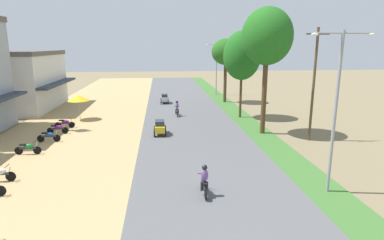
% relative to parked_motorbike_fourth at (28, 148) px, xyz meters
% --- Properties ---
extents(shophouse_far, '(10.03, 11.67, 6.90)m').
position_rel_parked_motorbike_fourth_xyz_m(shophouse_far, '(-7.87, 17.60, 2.90)').
color(shophouse_far, silver).
rests_on(shophouse_far, ground).
extents(parked_motorbike_fourth, '(1.80, 0.54, 0.94)m').
position_rel_parked_motorbike_fourth_xyz_m(parked_motorbike_fourth, '(0.00, 0.00, 0.00)').
color(parked_motorbike_fourth, black).
rests_on(parked_motorbike_fourth, dirt_shoulder).
extents(parked_motorbike_fifth, '(1.80, 0.54, 0.94)m').
position_rel_parked_motorbike_fourth_xyz_m(parked_motorbike_fifth, '(0.45, 2.96, 0.00)').
color(parked_motorbike_fifth, black).
rests_on(parked_motorbike_fifth, dirt_shoulder).
extents(parked_motorbike_sixth, '(1.80, 0.54, 0.94)m').
position_rel_parked_motorbike_fourth_xyz_m(parked_motorbike_sixth, '(0.42, 5.35, 0.00)').
color(parked_motorbike_sixth, black).
rests_on(parked_motorbike_sixth, dirt_shoulder).
extents(parked_motorbike_seventh, '(1.80, 0.54, 0.94)m').
position_rel_parked_motorbike_fourth_xyz_m(parked_motorbike_seventh, '(0.46, 7.37, 0.00)').
color(parked_motorbike_seventh, black).
rests_on(parked_motorbike_seventh, dirt_shoulder).
extents(vendor_umbrella, '(2.20, 2.20, 2.52)m').
position_rel_parked_motorbike_fourth_xyz_m(vendor_umbrella, '(1.01, 10.75, 1.75)').
color(vendor_umbrella, '#99999E').
rests_on(vendor_umbrella, dirt_shoulder).
extents(median_tree_nearest, '(4.19, 4.19, 10.53)m').
position_rel_parked_motorbike_fourth_xyz_m(median_tree_nearest, '(18.08, 3.87, 7.63)').
color(median_tree_nearest, '#4C351E').
rests_on(median_tree_nearest, median_strip).
extents(median_tree_second, '(3.85, 3.85, 8.95)m').
position_rel_parked_motorbike_fourth_xyz_m(median_tree_second, '(17.69, 10.27, 5.94)').
color(median_tree_second, '#4C351E').
rests_on(median_tree_second, median_strip).
extents(median_tree_third, '(3.74, 3.74, 8.35)m').
position_rel_parked_motorbike_fourth_xyz_m(median_tree_third, '(17.94, 19.75, 6.08)').
color(median_tree_third, '#4C351E').
rests_on(median_tree_third, median_strip).
extents(streetlamp_near, '(3.16, 0.20, 8.18)m').
position_rel_parked_motorbike_fourth_xyz_m(streetlamp_near, '(17.90, -7.63, 4.20)').
color(streetlamp_near, gray).
rests_on(streetlamp_near, median_strip).
extents(streetlamp_mid, '(3.16, 0.20, 7.75)m').
position_rel_parked_motorbike_fourth_xyz_m(streetlamp_mid, '(17.90, 26.35, 3.98)').
color(streetlamp_mid, gray).
rests_on(streetlamp_mid, median_strip).
extents(utility_pole_near, '(1.80, 0.20, 8.86)m').
position_rel_parked_motorbike_fourth_xyz_m(utility_pole_near, '(21.24, 1.54, 4.07)').
color(utility_pole_near, brown).
rests_on(utility_pole_near, ground).
extents(car_hatchback_yellow, '(1.04, 2.00, 1.23)m').
position_rel_parked_motorbike_fourth_xyz_m(car_hatchback_yellow, '(9.19, 4.20, 0.19)').
color(car_hatchback_yellow, gold).
rests_on(car_hatchback_yellow, road_strip).
extents(car_hatchback_silver, '(1.04, 2.00, 1.23)m').
position_rel_parked_motorbike_fourth_xyz_m(car_hatchback_silver, '(9.82, 19.42, 0.19)').
color(car_hatchback_silver, '#B7BCC1').
rests_on(car_hatchback_silver, road_strip).
extents(motorbike_foreground_rider, '(0.54, 1.80, 1.66)m').
position_rel_parked_motorbike_fourth_xyz_m(motorbike_foreground_rider, '(11.40, -7.44, 0.30)').
color(motorbike_foreground_rider, black).
rests_on(motorbike_foreground_rider, road_strip).
extents(motorbike_ahead_second, '(0.54, 1.80, 1.66)m').
position_rel_parked_motorbike_fourth_xyz_m(motorbike_ahead_second, '(11.04, 11.47, 0.30)').
color(motorbike_ahead_second, black).
rests_on(motorbike_ahead_second, road_strip).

